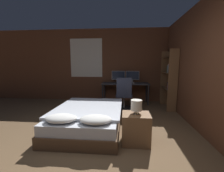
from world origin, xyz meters
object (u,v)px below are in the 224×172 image
monitor_right (133,76)px  computer_mouse (134,83)px  office_chair (124,96)px  bed (88,118)px  nightstand (136,128)px  monitor_left (118,76)px  bedside_lamp (136,105)px  bookshelf (170,76)px  desk (125,85)px  keyboard (125,83)px

monitor_right → computer_mouse: (0.03, -0.39, -0.23)m
monitor_right → office_chair: (-0.30, -0.98, -0.56)m
bed → office_chair: bearing=62.9°
bed → nightstand: 1.13m
monitor_left → computer_mouse: bearing=-35.6°
nightstand → monitor_right: bearing=88.8°
nightstand → monitor_right: 3.08m
nightstand → monitor_right: (0.06, 3.00, 0.70)m
bed → bedside_lamp: bearing=-28.3°
office_chair → bookshelf: size_ratio=0.55×
monitor_right → nightstand: bearing=-91.2°
bookshelf → monitor_left: bearing=154.2°
bedside_lamp → desk: bearing=94.0°
office_chair → bookshelf: (1.39, 0.20, 0.62)m
monitor_right → keyboard: 0.53m
bedside_lamp → monitor_right: (0.06, 3.00, 0.28)m
bed → monitor_right: 2.78m
nightstand → office_chair: bearing=96.5°
keyboard → computer_mouse: (0.29, 0.00, 0.01)m
desk → monitor_left: size_ratio=3.41×
bedside_lamp → keyboard: size_ratio=0.63×
monitor_left → computer_mouse: size_ratio=7.01×
nightstand → monitor_left: bearing=98.7°
desk → keyboard: (0.00, -0.19, 0.09)m
computer_mouse → monitor_right: bearing=93.7°
monitor_left → keyboard: (0.26, -0.39, -0.23)m
nightstand → office_chair: (-0.23, 2.02, 0.14)m
monitor_left → monitor_right: size_ratio=1.00×
bedside_lamp → bookshelf: bearing=62.3°
desk → monitor_right: (0.26, 0.20, 0.33)m
nightstand → bedside_lamp: size_ratio=2.17×
desk → keyboard: keyboard is taller
computer_mouse → office_chair: 0.75m
bookshelf → desk: bearing=156.6°
bed → nightstand: same height
bed → bookshelf: size_ratio=1.06×
bedside_lamp → monitor_left: 3.05m
bed → monitor_right: (1.06, 2.47, 0.74)m
bed → keyboard: bearing=69.1°
office_chair → bookshelf: bookshelf is taller
keyboard → monitor_left: bearing=123.7°
bedside_lamp → monitor_right: bearing=88.8°
office_chair → computer_mouse: bearing=61.4°
desk → computer_mouse: size_ratio=23.93×
nightstand → keyboard: (-0.20, 2.61, 0.47)m
nightstand → desk: (-0.20, 2.80, 0.38)m
bedside_lamp → computer_mouse: 2.61m
bed → nightstand: bearing=-28.3°
bed → office_chair: (0.76, 1.49, 0.17)m
bedside_lamp → monitor_right: monitor_right is taller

